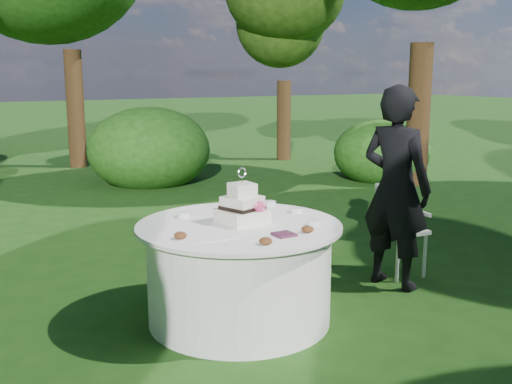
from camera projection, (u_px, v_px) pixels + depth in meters
ground at (240, 319)px, 4.67m from camera, size 80.00×80.00×0.00m
napkins at (284, 234)px, 4.19m from camera, size 0.14×0.14×0.02m
feather_plume at (223, 240)px, 4.07m from camera, size 0.48×0.07×0.01m
guest at (396, 188)px, 5.27m from camera, size 0.59×0.75×1.80m
table at (239, 272)px, 4.60m from camera, size 1.56×1.56×0.77m
cake at (243, 208)px, 4.55m from camera, size 0.35×0.35×0.43m
chair at (398, 221)px, 5.68m from camera, size 0.43×0.43×0.87m
votives at (266, 212)px, 4.81m from camera, size 0.96×0.84×0.04m
petal_cups at (252, 226)px, 4.36m from camera, size 1.03×1.13×0.05m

